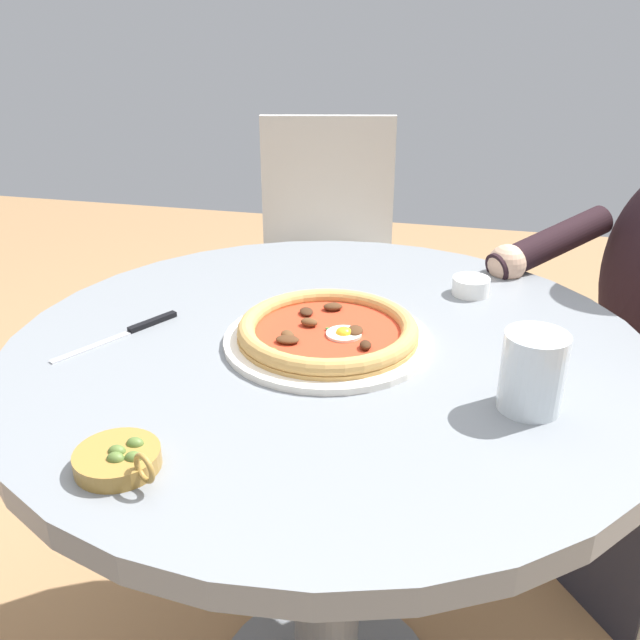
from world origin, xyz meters
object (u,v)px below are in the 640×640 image
object	(u,v)px
olive_pan	(119,459)
cafe_chair_spare_far	(328,247)
ramekin_capers	(471,285)
pizza_on_plate	(329,333)
dining_table	(327,426)
water_glass	(532,376)
steak_knife	(135,329)

from	to	relation	value
olive_pan	cafe_chair_spare_far	distance (m)	1.31
olive_pan	cafe_chair_spare_far	world-z (taller)	cafe_chair_spare_far
ramekin_capers	pizza_on_plate	bearing A→B (deg)	-129.18
pizza_on_plate	olive_pan	bearing A→B (deg)	-114.15
dining_table	olive_pan	world-z (taller)	olive_pan
dining_table	ramekin_capers	xyz separation A→B (m)	(0.19, 0.24, 0.16)
water_glass	cafe_chair_spare_far	xyz separation A→B (m)	(-0.49, 1.07, -0.23)
water_glass	ramekin_capers	size ratio (longest dim) A/B	1.59
water_glass	pizza_on_plate	bearing A→B (deg)	157.43
pizza_on_plate	water_glass	bearing A→B (deg)	-22.57
steak_knife	cafe_chair_spare_far	distance (m)	1.00
steak_knife	pizza_on_plate	bearing A→B (deg)	5.52
cafe_chair_spare_far	olive_pan	bearing A→B (deg)	-87.12
steak_knife	ramekin_capers	xyz separation A→B (m)	(0.49, 0.26, 0.01)
dining_table	steak_knife	distance (m)	0.33
water_glass	ramekin_capers	world-z (taller)	water_glass
olive_pan	ramekin_capers	bearing A→B (deg)	59.09
olive_pan	cafe_chair_spare_far	bearing A→B (deg)	92.88
dining_table	pizza_on_plate	bearing A→B (deg)	-21.01
dining_table	cafe_chair_spare_far	xyz separation A→B (m)	(-0.22, 0.95, -0.04)
dining_table	steak_knife	world-z (taller)	steak_knife
dining_table	water_glass	world-z (taller)	water_glass
dining_table	cafe_chair_spare_far	world-z (taller)	cafe_chair_spare_far
pizza_on_plate	ramekin_capers	size ratio (longest dim) A/B	4.82
pizza_on_plate	steak_knife	bearing A→B (deg)	-174.48
steak_knife	olive_pan	size ratio (longest dim) A/B	1.74
steak_knife	ramekin_capers	world-z (taller)	ramekin_capers
water_glass	ramekin_capers	bearing A→B (deg)	103.32
dining_table	pizza_on_plate	distance (m)	0.16
cafe_chair_spare_far	water_glass	bearing A→B (deg)	-65.21
pizza_on_plate	water_glass	size ratio (longest dim) A/B	3.04
pizza_on_plate	steak_knife	world-z (taller)	pizza_on_plate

